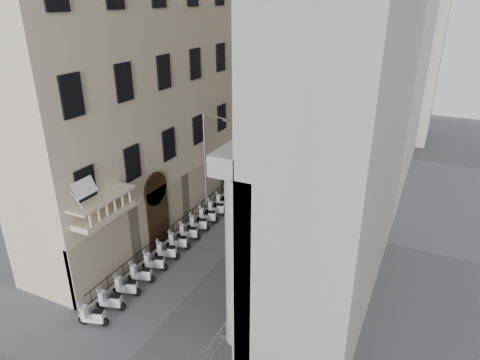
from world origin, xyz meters
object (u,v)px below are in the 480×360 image
at_px(scooter_0, 95,325).
at_px(pedestrian_b, 305,182).
at_px(info_kiosk, 231,182).
at_px(street_lamp, 208,156).
at_px(security_tent, 269,145).
at_px(pedestrian_a, 292,188).

distance_m(scooter_0, pedestrian_b, 22.20).
relative_size(scooter_0, info_kiosk, 0.73).
bearing_deg(street_lamp, security_tent, 105.58).
xyz_separation_m(pedestrian_a, pedestrian_b, (0.71, 1.60, 0.05)).
relative_size(pedestrian_a, pedestrian_b, 0.95).
bearing_deg(info_kiosk, scooter_0, -91.58).
bearing_deg(pedestrian_a, scooter_0, 52.79).
bearing_deg(info_kiosk, pedestrian_b, 21.00).
bearing_deg(scooter_0, pedestrian_a, -29.77).
xyz_separation_m(street_lamp, pedestrian_a, (5.05, 5.95, -4.16)).
bearing_deg(street_lamp, pedestrian_a, 67.82).
xyz_separation_m(security_tent, pedestrian_a, (4.53, -5.76, -1.63)).
bearing_deg(security_tent, scooter_0, -89.85).
relative_size(info_kiosk, pedestrian_b, 1.04).
distance_m(street_lamp, info_kiosk, 6.20).
xyz_separation_m(security_tent, street_lamp, (-0.52, -11.72, 2.53)).
bearing_deg(security_tent, street_lamp, -92.53).
bearing_deg(security_tent, pedestrian_b, -38.43).
distance_m(security_tent, pedestrian_a, 7.51).
distance_m(street_lamp, pedestrian_b, 10.35).
bearing_deg(pedestrian_a, info_kiosk, -11.23).
relative_size(security_tent, pedestrian_a, 2.03).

